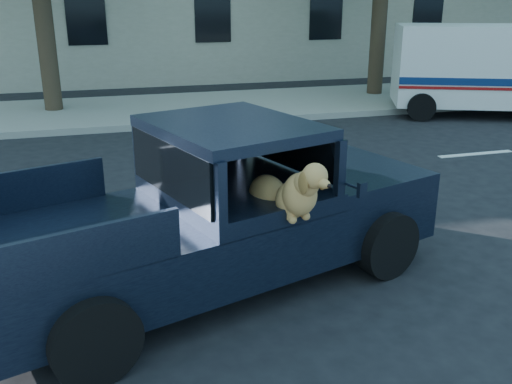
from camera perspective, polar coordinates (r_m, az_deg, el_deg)
ground at (r=7.07m, az=11.16°, el=-5.79°), size 120.00×120.00×0.00m
far_sidewalk at (r=15.44m, az=-4.47°, el=8.49°), size 60.00×4.00×0.15m
lane_stripes at (r=10.78m, az=12.55°, el=2.95°), size 21.60×0.14×0.01m
pickup_truck at (r=5.99m, az=-4.81°, el=-4.12°), size 5.16×3.24×1.73m
mail_truck at (r=15.57m, az=20.88°, el=10.73°), size 4.44×3.30×2.21m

